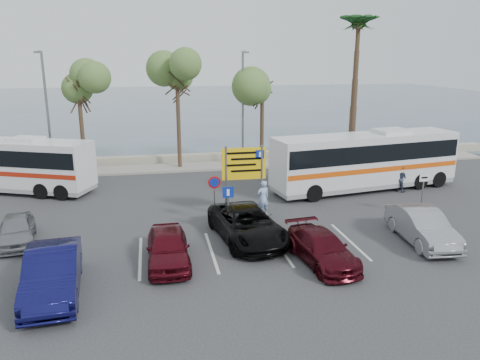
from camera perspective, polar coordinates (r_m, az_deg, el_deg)
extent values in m
plane|color=#313133|center=(20.69, -0.51, -7.40)|extent=(120.00, 120.00, 0.00)
cube|color=gray|center=(33.90, -4.79, 1.63)|extent=(44.00, 2.40, 0.15)
cube|color=#A7A086|center=(35.80, -5.15, 2.71)|extent=(48.00, 0.80, 0.60)
plane|color=#3A505D|center=(79.28, -8.46, 9.14)|extent=(140.00, 140.00, 0.00)
cylinder|color=#382619|center=(33.54, -18.66, 5.27)|extent=(0.28, 0.28, 5.04)
cylinder|color=#382619|center=(33.24, -7.48, 6.34)|extent=(0.28, 0.28, 5.60)
cylinder|color=#382619|center=(34.15, 2.69, 6.32)|extent=(0.28, 0.28, 5.18)
cylinder|color=#382619|center=(36.16, 13.76, 10.24)|extent=(0.48, 0.48, 10.00)
cylinder|color=slate|center=(33.28, -22.39, 7.44)|extent=(0.16, 0.16, 8.00)
cylinder|color=slate|center=(32.63, -23.25, 14.21)|extent=(0.12, 0.90, 0.12)
cube|color=slate|center=(32.14, -23.43, 14.11)|extent=(0.45, 0.25, 0.12)
cylinder|color=slate|center=(33.26, 0.34, 8.55)|extent=(0.16, 0.16, 8.00)
cylinder|color=slate|center=(32.61, 0.51, 15.38)|extent=(0.12, 0.90, 0.12)
cube|color=slate|center=(32.12, 0.69, 15.30)|extent=(0.45, 0.25, 0.12)
cylinder|color=slate|center=(23.11, -1.71, -0.27)|extent=(0.12, 0.12, 3.60)
cylinder|color=slate|center=(23.45, 2.63, -0.05)|extent=(0.12, 0.12, 3.60)
cube|color=yellow|center=(23.05, 0.48, 2.00)|extent=(2.20, 0.06, 1.60)
cube|color=#0C2699|center=(23.07, 2.46, 3.15)|extent=(0.42, 0.01, 0.42)
cylinder|color=slate|center=(22.45, -3.14, -2.61)|extent=(0.07, 0.07, 2.20)
cylinder|color=#B20C0C|center=(22.15, -3.16, -0.29)|extent=(0.60, 0.03, 0.60)
cylinder|color=slate|center=(21.00, -1.45, -3.85)|extent=(0.07, 0.07, 2.20)
cube|color=#0C2699|center=(20.71, -1.46, -1.51)|extent=(0.50, 0.03, 0.50)
cylinder|color=slate|center=(25.17, 21.34, -1.69)|extent=(0.07, 0.07, 2.20)
cube|color=white|center=(24.93, 21.56, 0.28)|extent=(0.50, 0.03, 0.40)
cube|color=silver|center=(30.89, -26.76, 2.00)|extent=(10.65, 6.19, 2.61)
cube|color=black|center=(30.80, -26.86, 2.84)|extent=(10.47, 6.15, 0.93)
cube|color=#A11F0C|center=(30.97, -26.67, 1.24)|extent=(10.56, 6.18, 0.27)
cube|color=gray|center=(31.17, -26.48, -0.33)|extent=(10.54, 6.13, 0.49)
cube|color=silver|center=(30.64, -27.07, 4.56)|extent=(2.18, 1.99, 0.21)
cube|color=silver|center=(28.85, 15.06, 2.60)|extent=(11.76, 4.26, 2.83)
cube|color=black|center=(28.75, 15.13, 3.58)|extent=(11.54, 4.26, 1.01)
cube|color=#D14B0C|center=(28.95, 15.00, 1.72)|extent=(11.65, 4.27, 0.29)
cube|color=gray|center=(29.17, 14.88, -0.12)|extent=(11.64, 4.21, 0.53)
cube|color=silver|center=(28.57, 15.27, 5.59)|extent=(2.14, 1.82, 0.23)
imported|color=gray|center=(22.36, -25.59, -5.51)|extent=(2.08, 3.80, 1.22)
imported|color=#0E0E43|center=(17.23, -21.87, -10.46)|extent=(2.11, 4.94, 1.58)
imported|color=#440B13|center=(18.66, 9.98, -8.20)|extent=(2.17, 4.33, 1.21)
imported|color=#4F0B15|center=(18.49, -8.77, -8.10)|extent=(1.62, 4.01, 1.37)
imported|color=black|center=(20.50, 0.86, -5.43)|extent=(3.10, 5.51, 1.45)
imported|color=gray|center=(21.75, 21.32, -5.27)|extent=(1.90, 4.55, 1.46)
imported|color=#97B2DC|center=(23.59, 2.81, -2.21)|extent=(0.76, 0.60, 1.82)
imported|color=#353C50|center=(29.34, 18.96, 0.19)|extent=(0.94, 0.98, 1.59)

